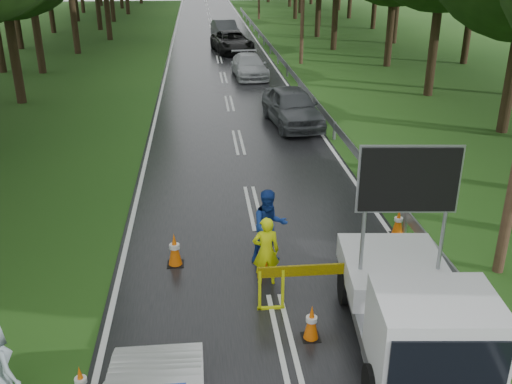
{
  "coord_description": "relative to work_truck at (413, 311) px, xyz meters",
  "views": [
    {
      "loc": [
        -1.4,
        -8.64,
        6.72
      ],
      "look_at": [
        -0.12,
        4.08,
        1.3
      ],
      "focal_mm": 40.0,
      "sensor_mm": 36.0,
      "label": 1
    }
  ],
  "objects": [
    {
      "name": "ground",
      "position": [
        -2.14,
        0.67,
        -0.97
      ],
      "size": [
        160.0,
        160.0,
        0.0
      ],
      "primitive_type": "plane",
      "color": "#1E4714",
      "rests_on": "ground"
    },
    {
      "name": "road",
      "position": [
        -2.14,
        30.67,
        -0.96
      ],
      "size": [
        7.0,
        140.0,
        0.02
      ],
      "primitive_type": "cube",
      "color": "black",
      "rests_on": "ground"
    },
    {
      "name": "guardrail",
      "position": [
        1.56,
        30.34,
        -0.42
      ],
      "size": [
        0.12,
        60.06,
        0.7
      ],
      "color": "gray",
      "rests_on": "ground"
    },
    {
      "name": "work_truck",
      "position": [
        0.0,
        0.0,
        0.0
      ],
      "size": [
        2.39,
        4.64,
        3.57
      ],
      "rotation": [
        0.0,
        0.0,
        -0.1
      ],
      "color": "gray",
      "rests_on": "ground"
    },
    {
      "name": "barrier",
      "position": [
        -1.34,
        1.67,
        -0.21
      ],
      "size": [
        2.42,
        0.06,
        1.0
      ],
      "rotation": [
        0.0,
        0.0,
        -0.0
      ],
      "color": "#D4E30C",
      "rests_on": "ground"
    },
    {
      "name": "officer",
      "position": [
        -2.26,
        2.67,
        -0.17
      ],
      "size": [
        0.58,
        0.39,
        1.6
      ],
      "primitive_type": "imported",
      "rotation": [
        0.0,
        0.0,
        3.15
      ],
      "color": "#EEFF0D",
      "rests_on": "ground"
    },
    {
      "name": "civilian",
      "position": [
        -2.06,
        3.67,
        -0.08
      ],
      "size": [
        0.98,
        0.83,
        1.78
      ],
      "primitive_type": "imported",
      "rotation": [
        0.0,
        0.0,
        0.2
      ],
      "color": "navy",
      "rests_on": "ground"
    },
    {
      "name": "queue_car_first",
      "position": [
        0.25,
        14.83,
        -0.19
      ],
      "size": [
        2.35,
        4.75,
        1.56
      ],
      "primitive_type": "imported",
      "rotation": [
        0.0,
        0.0,
        0.12
      ],
      "color": "#46494F",
      "rests_on": "ground"
    },
    {
      "name": "queue_car_second",
      "position": [
        -0.64,
        24.75,
        -0.33
      ],
      "size": [
        2.07,
        4.51,
        1.28
      ],
      "primitive_type": "imported",
      "rotation": [
        0.0,
        0.0,
        0.06
      ],
      "color": "#AFB1B7",
      "rests_on": "ground"
    },
    {
      "name": "queue_car_third",
      "position": [
        -1.09,
        33.54,
        -0.23
      ],
      "size": [
        3.13,
        5.59,
        1.48
      ],
      "primitive_type": "imported",
      "rotation": [
        0.0,
        0.0,
        0.13
      ],
      "color": "black",
      "rests_on": "ground"
    },
    {
      "name": "queue_car_fourth",
      "position": [
        -1.29,
        39.54,
        -0.18
      ],
      "size": [
        2.28,
        4.96,
        1.58
      ],
      "primitive_type": "imported",
      "rotation": [
        0.0,
        0.0,
        0.13
      ],
      "color": "#393C40",
      "rests_on": "ground"
    },
    {
      "name": "cone_near_left",
      "position": [
        -5.61,
        -0.53,
        -0.64
      ],
      "size": [
        0.32,
        0.32,
        0.68
      ],
      "color": "black",
      "rests_on": "ground"
    },
    {
      "name": "cone_center",
      "position": [
        -1.64,
        0.67,
        -0.61
      ],
      "size": [
        0.35,
        0.35,
        0.73
      ],
      "color": "black",
      "rests_on": "ground"
    },
    {
      "name": "cone_far",
      "position": [
        -2.25,
        3.17,
        -0.65
      ],
      "size": [
        0.31,
        0.31,
        0.66
      ],
      "color": "black",
      "rests_on": "ground"
    },
    {
      "name": "cone_left_mid",
      "position": [
        -4.25,
        3.67,
        -0.57
      ],
      "size": [
        0.39,
        0.39,
        0.82
      ],
      "color": "black",
      "rests_on": "ground"
    },
    {
      "name": "cone_right",
      "position": [
        1.36,
        4.63,
        -0.61
      ],
      "size": [
        0.35,
        0.35,
        0.74
      ],
      "color": "black",
      "rests_on": "ground"
    }
  ]
}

